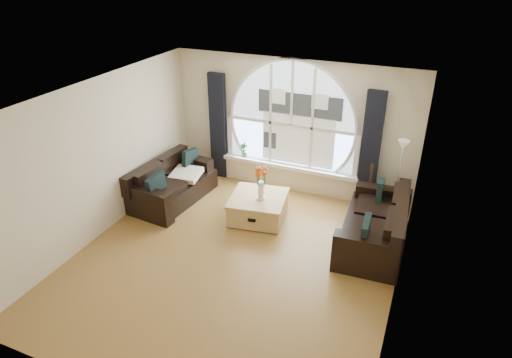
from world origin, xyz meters
The scene contains 21 objects.
ground centered at (0.00, 0.00, 0.00)m, with size 5.00×5.50×0.01m, color brown.
ceiling centered at (0.00, 0.00, 2.70)m, with size 5.00×5.50×0.01m, color silver.
wall_back centered at (0.00, 2.75, 1.35)m, with size 5.00×0.01×2.70m, color beige.
wall_front centered at (0.00, -2.75, 1.35)m, with size 5.00×0.01×2.70m, color beige.
wall_left centered at (-2.50, 0.00, 1.35)m, with size 0.01×5.50×2.70m, color beige.
wall_right centered at (2.50, 0.00, 1.35)m, with size 0.01×5.50×2.70m, color beige.
attic_slope centered at (2.20, 0.00, 2.35)m, with size 0.92×5.50×0.72m, color silver.
arched_window centered at (0.00, 2.72, 1.62)m, with size 2.60×0.06×2.15m, color silver.
window_sill centered at (0.00, 2.65, 0.51)m, with size 2.90×0.22×0.08m, color white.
window_frame centered at (0.00, 2.69, 1.62)m, with size 2.76×0.08×2.15m, color white.
neighbor_house centered at (0.15, 2.71, 1.50)m, with size 1.70×0.02×1.50m, color silver.
curtain_left centered at (-1.60, 2.63, 1.15)m, with size 0.35×0.12×2.30m, color black.
curtain_right centered at (1.60, 2.63, 1.15)m, with size 0.35×0.12×2.30m, color black.
sofa_left centered at (-1.95, 1.29, 0.40)m, with size 0.91×1.82×0.81m, color black.
sofa_right centered at (1.99, 1.30, 0.40)m, with size 0.98×1.96×0.87m, color black.
coffee_chest centered at (-0.13, 1.32, 0.25)m, with size 1.00×1.00×0.49m, color #B08749.
throw_blanket centered at (-1.78, 1.53, 0.50)m, with size 0.55×0.55×0.10m, color silver.
vase_flowers centered at (-0.06, 1.28, 0.84)m, with size 0.24×0.24×0.70m, color white.
floor_lamp centered at (2.19, 2.22, 0.80)m, with size 0.24×0.24×1.60m, color #B2B2B2.
guitar centered at (1.71, 2.35, 0.53)m, with size 0.36×0.24×1.06m, color #926127.
potted_plant centered at (-1.02, 2.65, 0.71)m, with size 0.16×0.11×0.31m, color #1E6023.
Camera 1 is at (2.59, -5.27, 4.52)m, focal length 31.29 mm.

